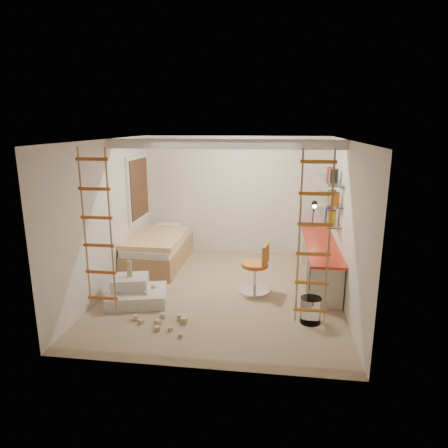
# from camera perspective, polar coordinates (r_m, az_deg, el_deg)

# --- Properties ---
(floor) EXTENTS (4.50, 4.50, 0.00)m
(floor) POSITION_cam_1_polar(r_m,az_deg,el_deg) (7.05, -0.33, -9.70)
(floor) COLOR tan
(floor) RESTS_ON ground
(ceiling_beam) EXTENTS (4.00, 0.18, 0.16)m
(ceiling_beam) POSITION_cam_1_polar(r_m,az_deg,el_deg) (6.75, 0.00, 11.35)
(ceiling_beam) COLOR white
(ceiling_beam) RESTS_ON ceiling
(window_frame) EXTENTS (0.06, 1.15, 1.35)m
(window_frame) POSITION_cam_1_polar(r_m,az_deg,el_deg) (8.49, -12.25, 5.01)
(window_frame) COLOR white
(window_frame) RESTS_ON wall_left
(window_blind) EXTENTS (0.02, 1.00, 1.20)m
(window_blind) POSITION_cam_1_polar(r_m,az_deg,el_deg) (8.48, -12.00, 5.00)
(window_blind) COLOR #4C2D1E
(window_blind) RESTS_ON window_frame
(rope_ladder_left) EXTENTS (0.41, 0.04, 2.13)m
(rope_ladder_left) POSITION_cam_1_polar(r_m,az_deg,el_deg) (5.32, -17.60, -1.05)
(rope_ladder_left) COLOR #C84922
(rope_ladder_left) RESTS_ON ceiling
(rope_ladder_right) EXTENTS (0.41, 0.04, 2.13)m
(rope_ladder_right) POSITION_cam_1_polar(r_m,az_deg,el_deg) (4.85, 12.74, -2.18)
(rope_ladder_right) COLOR orange
(rope_ladder_right) RESTS_ON ceiling
(waste_bin) EXTENTS (0.31, 0.31, 0.38)m
(waste_bin) POSITION_cam_1_polar(r_m,az_deg,el_deg) (6.12, 12.27, -11.94)
(waste_bin) COLOR white
(waste_bin) RESTS_ON floor
(desk) EXTENTS (0.56, 2.80, 0.75)m
(desk) POSITION_cam_1_polar(r_m,az_deg,el_deg) (7.69, 13.39, -4.79)
(desk) COLOR red
(desk) RESTS_ON floor
(shelves) EXTENTS (0.25, 1.80, 0.71)m
(shelves) POSITION_cam_1_polar(r_m,az_deg,el_deg) (7.70, 14.80, 3.57)
(shelves) COLOR white
(shelves) RESTS_ON wall_right
(bed) EXTENTS (1.02, 2.00, 0.69)m
(bed) POSITION_cam_1_polar(r_m,az_deg,el_deg) (8.36, -9.28, -3.60)
(bed) COLOR #AD7F51
(bed) RESTS_ON floor
(task_lamp) EXTENTS (0.14, 0.36, 0.57)m
(task_lamp) POSITION_cam_1_polar(r_m,az_deg,el_deg) (8.42, 12.74, 2.05)
(task_lamp) COLOR black
(task_lamp) RESTS_ON desk
(swivel_chair) EXTENTS (0.62, 0.62, 0.88)m
(swivel_chair) POSITION_cam_1_polar(r_m,az_deg,el_deg) (6.91, 4.61, -7.30)
(swivel_chair) COLOR orange
(swivel_chair) RESTS_ON floor
(play_platform) EXTENTS (1.08, 0.93, 0.42)m
(play_platform) POSITION_cam_1_polar(r_m,az_deg,el_deg) (6.79, -12.57, -9.50)
(play_platform) COLOR silver
(play_platform) RESTS_ON floor
(toy_blocks) EXTENTS (1.28, 1.17, 0.69)m
(toy_blocks) POSITION_cam_1_polar(r_m,az_deg,el_deg) (6.28, -10.45, -11.15)
(toy_blocks) COLOR #CCB284
(toy_blocks) RESTS_ON floor
(books) EXTENTS (0.14, 0.64, 0.92)m
(books) POSITION_cam_1_polar(r_m,az_deg,el_deg) (7.68, 14.84, 4.25)
(books) COLOR yellow
(books) RESTS_ON shelves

